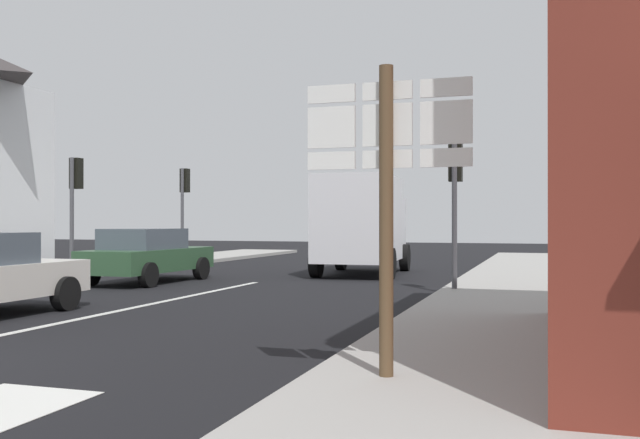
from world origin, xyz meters
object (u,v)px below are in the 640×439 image
Objects in this scene: traffic_light_far_left at (184,194)px; traffic_light_near_right at (455,182)px; route_sign_post at (387,187)px; traffic_light_near_left at (75,189)px; delivery_truck at (362,222)px; sedan_far at (147,255)px.

traffic_light_far_left reaches higher than traffic_light_near_right.
route_sign_post is 0.91× the size of traffic_light_near_left.
sedan_far is at bearing -136.27° from delivery_truck.
traffic_light_near_left is at bearing 137.67° from route_sign_post.
traffic_light_far_left is at bearing 162.44° from delivery_truck.
delivery_truck is 6.33m from traffic_light_near_right.
traffic_light_near_left is at bearing 174.53° from traffic_light_near_right.
route_sign_post is at bearing -48.51° from sedan_far.
sedan_far is 7.79m from traffic_light_far_left.
traffic_light_far_left is 1.04× the size of traffic_light_near_left.
traffic_light_near_left is (-11.11, 1.06, 0.03)m from traffic_light_near_right.
sedan_far is 8.59m from traffic_light_near_right.
traffic_light_far_left is at bearing 90.00° from traffic_light_near_left.
delivery_truck is 8.01m from traffic_light_far_left.
traffic_light_near_right is (8.38, -0.53, 1.82)m from sedan_far.
traffic_light_near_left is (-7.57, -4.10, 0.96)m from delivery_truck.
delivery_truck is at bearing 43.73° from sedan_far.
delivery_truck is 1.40× the size of traffic_light_far_left.
traffic_light_far_left is 1.05× the size of traffic_light_near_right.
delivery_truck is 8.66m from traffic_light_near_left.
traffic_light_near_left reaches higher than sedan_far.
traffic_light_far_left is (-2.73, 7.03, 1.96)m from sedan_far.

